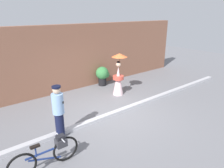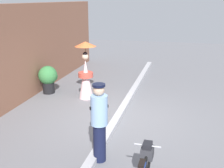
# 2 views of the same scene
# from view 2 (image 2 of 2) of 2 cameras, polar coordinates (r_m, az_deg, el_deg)

# --- Properties ---
(ground_plane) EXTENTS (30.00, 30.00, 0.00)m
(ground_plane) POSITION_cam_2_polar(r_m,az_deg,el_deg) (8.05, 1.26, -6.82)
(ground_plane) COLOR slate
(building_wall) EXTENTS (14.00, 0.40, 3.09)m
(building_wall) POSITION_cam_2_polar(r_m,az_deg,el_deg) (8.98, -20.73, 4.93)
(building_wall) COLOR brown
(building_wall) RESTS_ON ground_plane
(sidewalk_curb) EXTENTS (14.00, 0.20, 0.12)m
(sidewalk_curb) POSITION_cam_2_polar(r_m,az_deg,el_deg) (8.03, 1.26, -6.43)
(sidewalk_curb) COLOR #B2B2B7
(sidewalk_curb) RESTS_ON ground_plane
(person_officer) EXTENTS (0.34, 0.34, 1.67)m
(person_officer) POSITION_cam_2_polar(r_m,az_deg,el_deg) (5.70, -2.59, -7.48)
(person_officer) COLOR #141938
(person_officer) RESTS_ON ground_plane
(person_with_parasol) EXTENTS (0.70, 0.70, 1.91)m
(person_with_parasol) POSITION_cam_2_polar(r_m,az_deg,el_deg) (9.38, -5.33, 2.46)
(person_with_parasol) COLOR silver
(person_with_parasol) RESTS_ON ground_plane
(potted_plant_by_door) EXTENTS (0.67, 0.66, 0.98)m
(potted_plant_by_door) POSITION_cam_2_polar(r_m,az_deg,el_deg) (10.19, -12.68, 1.30)
(potted_plant_by_door) COLOR black
(potted_plant_by_door) RESTS_ON ground_plane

